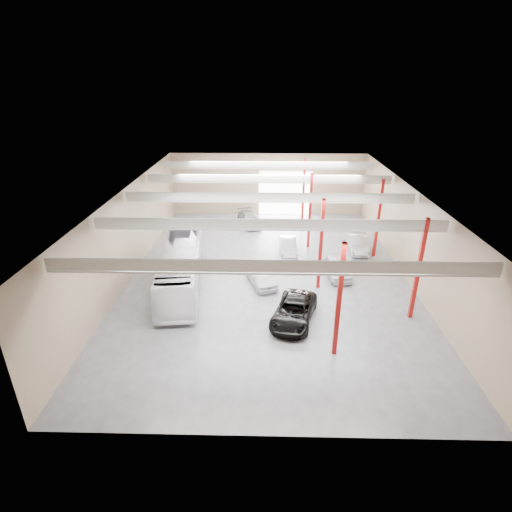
{
  "coord_description": "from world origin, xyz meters",
  "views": [
    {
      "loc": [
        -0.3,
        -29.02,
        14.72
      ],
      "look_at": [
        -0.96,
        -1.16,
        2.2
      ],
      "focal_mm": 28.0,
      "sensor_mm": 36.0,
      "label": 1
    }
  ],
  "objects_px": {
    "car_row_a": "(261,275)",
    "car_row_b": "(288,246)",
    "car_row_c": "(249,219)",
    "car_right_near": "(358,243)",
    "black_sedan": "(294,311)",
    "coach_bus": "(181,268)",
    "car_right_far": "(336,267)"
  },
  "relations": [
    {
      "from": "car_row_a",
      "to": "car_right_near",
      "type": "relative_size",
      "value": 0.95
    },
    {
      "from": "car_row_a",
      "to": "car_row_c",
      "type": "xyz_separation_m",
      "value": [
        -1.44,
        13.45,
        -0.05
      ]
    },
    {
      "from": "coach_bus",
      "to": "car_row_c",
      "type": "relative_size",
      "value": 2.53
    },
    {
      "from": "car_row_a",
      "to": "coach_bus",
      "type": "bearing_deg",
      "value": 167.46
    },
    {
      "from": "coach_bus",
      "to": "car_right_near",
      "type": "xyz_separation_m",
      "value": [
        14.89,
        7.41,
        -0.89
      ]
    },
    {
      "from": "black_sedan",
      "to": "car_row_c",
      "type": "xyz_separation_m",
      "value": [
        -3.66,
        18.65,
        -0.06
      ]
    },
    {
      "from": "car_row_b",
      "to": "car_right_near",
      "type": "distance_m",
      "value": 6.53
    },
    {
      "from": "black_sedan",
      "to": "car_row_a",
      "type": "relative_size",
      "value": 1.25
    },
    {
      "from": "coach_bus",
      "to": "car_row_c",
      "type": "height_order",
      "value": "coach_bus"
    },
    {
      "from": "black_sedan",
      "to": "car_right_far",
      "type": "xyz_separation_m",
      "value": [
        3.84,
        6.73,
        0.0
      ]
    },
    {
      "from": "car_row_a",
      "to": "black_sedan",
      "type": "bearing_deg",
      "value": -85.82
    },
    {
      "from": "black_sedan",
      "to": "car_row_c",
      "type": "distance_m",
      "value": 19.01
    },
    {
      "from": "car_right_far",
      "to": "black_sedan",
      "type": "bearing_deg",
      "value": -126.81
    },
    {
      "from": "coach_bus",
      "to": "car_right_near",
      "type": "relative_size",
      "value": 2.63
    },
    {
      "from": "car_row_b",
      "to": "car_right_far",
      "type": "xyz_separation_m",
      "value": [
        3.68,
        -4.42,
        0.05
      ]
    },
    {
      "from": "black_sedan",
      "to": "car_row_b",
      "type": "relative_size",
      "value": 1.27
    },
    {
      "from": "black_sedan",
      "to": "car_row_c",
      "type": "relative_size",
      "value": 1.15
    },
    {
      "from": "car_row_a",
      "to": "car_right_far",
      "type": "relative_size",
      "value": 0.98
    },
    {
      "from": "coach_bus",
      "to": "black_sedan",
      "type": "relative_size",
      "value": 2.21
    },
    {
      "from": "coach_bus",
      "to": "car_row_b",
      "type": "xyz_separation_m",
      "value": [
        8.41,
        6.63,
        -0.94
      ]
    },
    {
      "from": "black_sedan",
      "to": "car_right_far",
      "type": "relative_size",
      "value": 1.22
    },
    {
      "from": "black_sedan",
      "to": "car_row_b",
      "type": "height_order",
      "value": "black_sedan"
    },
    {
      "from": "coach_bus",
      "to": "black_sedan",
      "type": "distance_m",
      "value": 9.45
    },
    {
      "from": "car_row_a",
      "to": "car_row_b",
      "type": "xyz_separation_m",
      "value": [
        2.38,
        5.95,
        -0.04
      ]
    },
    {
      "from": "coach_bus",
      "to": "car_row_b",
      "type": "relative_size",
      "value": 2.81
    },
    {
      "from": "coach_bus",
      "to": "car_row_a",
      "type": "distance_m",
      "value": 6.14
    },
    {
      "from": "car_row_c",
      "to": "car_right_far",
      "type": "height_order",
      "value": "car_right_far"
    },
    {
      "from": "coach_bus",
      "to": "car_row_a",
      "type": "height_order",
      "value": "coach_bus"
    },
    {
      "from": "coach_bus",
      "to": "black_sedan",
      "type": "xyz_separation_m",
      "value": [
        8.25,
        -4.52,
        -0.89
      ]
    },
    {
      "from": "car_row_a",
      "to": "car_right_far",
      "type": "height_order",
      "value": "car_right_far"
    },
    {
      "from": "car_row_c",
      "to": "car_right_near",
      "type": "xyz_separation_m",
      "value": [
        10.3,
        -6.72,
        0.06
      ]
    },
    {
      "from": "car_right_near",
      "to": "car_right_far",
      "type": "bearing_deg",
      "value": -114.65
    }
  ]
}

